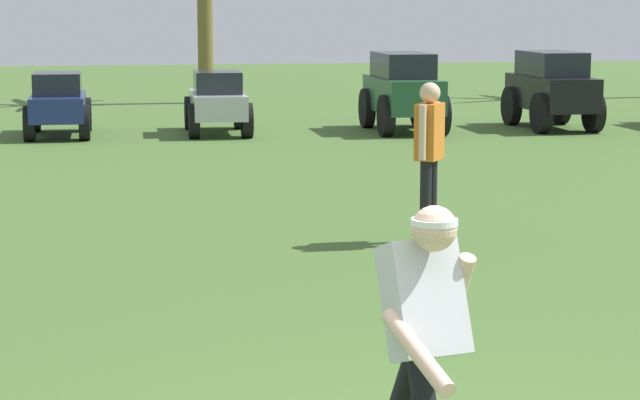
{
  "coord_description": "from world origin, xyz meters",
  "views": [
    {
      "loc": [
        -1.43,
        -5.37,
        2.35
      ],
      "look_at": [
        -0.03,
        3.46,
        0.9
      ],
      "focal_mm": 70.0,
      "sensor_mm": 36.0,
      "label": 1
    }
  ],
  "objects_px": {
    "frisbee_thrower": "(423,336)",
    "teammate_near_sideline": "(429,147)",
    "parked_car_slot_f": "(552,88)",
    "parked_car_slot_d": "(217,102)",
    "parked_car_slot_e": "(403,90)",
    "parked_car_slot_c": "(58,103)"
  },
  "relations": [
    {
      "from": "parked_car_slot_c",
      "to": "parked_car_slot_f",
      "type": "height_order",
      "value": "parked_car_slot_f"
    },
    {
      "from": "parked_car_slot_d",
      "to": "parked_car_slot_e",
      "type": "relative_size",
      "value": 0.93
    },
    {
      "from": "frisbee_thrower",
      "to": "parked_car_slot_d",
      "type": "xyz_separation_m",
      "value": [
        0.28,
        16.39,
        -0.24
      ]
    },
    {
      "from": "parked_car_slot_f",
      "to": "frisbee_thrower",
      "type": "bearing_deg",
      "value": -111.32
    },
    {
      "from": "teammate_near_sideline",
      "to": "parked_car_slot_f",
      "type": "distance_m",
      "value": 11.31
    },
    {
      "from": "teammate_near_sideline",
      "to": "parked_car_slot_c",
      "type": "relative_size",
      "value": 0.71
    },
    {
      "from": "teammate_near_sideline",
      "to": "parked_car_slot_f",
      "type": "xyz_separation_m",
      "value": [
        4.83,
        10.22,
        -0.2
      ]
    },
    {
      "from": "frisbee_thrower",
      "to": "teammate_near_sideline",
      "type": "height_order",
      "value": "teammate_near_sideline"
    },
    {
      "from": "teammate_near_sideline",
      "to": "parked_car_slot_f",
      "type": "height_order",
      "value": "teammate_near_sideline"
    },
    {
      "from": "frisbee_thrower",
      "to": "parked_car_slot_d",
      "type": "relative_size",
      "value": 0.65
    },
    {
      "from": "parked_car_slot_c",
      "to": "parked_car_slot_d",
      "type": "relative_size",
      "value": 1.0
    },
    {
      "from": "frisbee_thrower",
      "to": "teammate_near_sideline",
      "type": "distance_m",
      "value": 6.29
    },
    {
      "from": "parked_car_slot_e",
      "to": "parked_car_slot_d",
      "type": "bearing_deg",
      "value": 177.82
    },
    {
      "from": "parked_car_slot_d",
      "to": "parked_car_slot_f",
      "type": "bearing_deg",
      "value": -0.58
    },
    {
      "from": "parked_car_slot_d",
      "to": "teammate_near_sideline",
      "type": "bearing_deg",
      "value": -83.02
    },
    {
      "from": "parked_car_slot_d",
      "to": "parked_car_slot_e",
      "type": "height_order",
      "value": "parked_car_slot_e"
    },
    {
      "from": "parked_car_slot_e",
      "to": "parked_car_slot_f",
      "type": "xyz_separation_m",
      "value": [
        2.79,
        0.06,
        0.0
      ]
    },
    {
      "from": "frisbee_thrower",
      "to": "teammate_near_sideline",
      "type": "bearing_deg",
      "value": 75.81
    },
    {
      "from": "parked_car_slot_c",
      "to": "teammate_near_sideline",
      "type": "bearing_deg",
      "value": -68.81
    },
    {
      "from": "frisbee_thrower",
      "to": "parked_car_slot_f",
      "type": "bearing_deg",
      "value": 68.68
    },
    {
      "from": "frisbee_thrower",
      "to": "parked_car_slot_c",
      "type": "height_order",
      "value": "frisbee_thrower"
    },
    {
      "from": "frisbee_thrower",
      "to": "teammate_near_sideline",
      "type": "relative_size",
      "value": 0.92
    }
  ]
}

